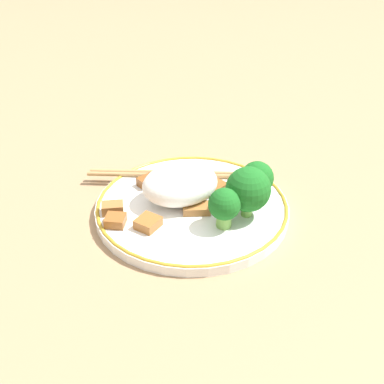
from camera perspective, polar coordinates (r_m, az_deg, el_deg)
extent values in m
plane|color=#9E7A56|center=(0.72, 0.00, -2.23)|extent=(3.00, 3.00, 0.00)
cylinder|color=white|center=(0.71, 0.00, -1.79)|extent=(0.26, 0.26, 0.01)
torus|color=#B28C26|center=(0.71, 0.00, -1.35)|extent=(0.25, 0.25, 0.00)
ellipsoid|color=white|center=(0.70, -1.28, 0.84)|extent=(0.10, 0.08, 0.05)
cylinder|color=#72AD4C|center=(0.67, 3.42, -3.00)|extent=(0.02, 0.02, 0.02)
sphere|color=#19601E|center=(0.65, 3.49, -1.30)|extent=(0.04, 0.04, 0.04)
cylinder|color=#72AD4C|center=(0.69, 5.87, -1.83)|extent=(0.01, 0.01, 0.02)
sphere|color=#19601E|center=(0.67, 6.02, 0.29)|extent=(0.06, 0.06, 0.06)
cylinder|color=#72AD4C|center=(0.73, 6.83, -0.04)|extent=(0.01, 0.01, 0.01)
sphere|color=#19601E|center=(0.72, 6.95, 1.51)|extent=(0.04, 0.04, 0.04)
cube|color=brown|center=(0.76, 0.64, 1.91)|extent=(0.03, 0.03, 0.01)
cube|color=brown|center=(0.68, -8.17, -3.03)|extent=(0.03, 0.03, 0.01)
cube|color=#9E6633|center=(0.70, -8.46, -1.73)|extent=(0.03, 0.02, 0.01)
cube|color=brown|center=(0.75, -4.53, 1.26)|extent=(0.04, 0.03, 0.01)
cube|color=#9E6633|center=(0.69, 0.14, -1.85)|extent=(0.04, 0.03, 0.01)
cube|color=#995B28|center=(0.67, -4.71, -3.31)|extent=(0.04, 0.04, 0.01)
cube|color=brown|center=(0.74, 2.29, 0.54)|extent=(0.04, 0.04, 0.01)
cylinder|color=#AD8451|center=(0.77, -2.23, 2.07)|extent=(0.23, 0.10, 0.01)
cylinder|color=#AD8451|center=(0.77, -2.26, 1.80)|extent=(0.23, 0.10, 0.01)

